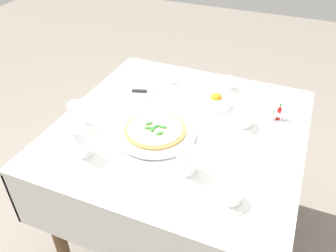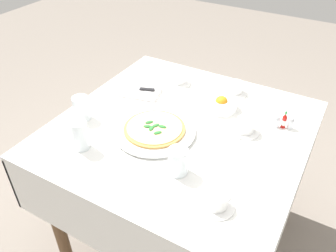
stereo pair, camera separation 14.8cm
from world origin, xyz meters
name	(u,v)px [view 1 (the left image)]	position (x,y,z in m)	size (l,w,h in m)	color
ground_plane	(177,231)	(0.00, 0.00, 0.00)	(8.00, 8.00, 0.00)	slate
dining_table	(180,150)	(0.00, 0.00, 0.61)	(1.06, 1.06, 0.75)	white
pizza_plate	(155,132)	(0.08, 0.09, 0.76)	(0.35, 0.35, 0.02)	white
pizza	(155,129)	(0.08, 0.09, 0.78)	(0.26, 0.26, 0.02)	#C68E47
coffee_cup_near_left	(226,84)	(-0.10, -0.39, 0.78)	(0.13, 0.13, 0.06)	white
coffee_cup_far_right	(170,78)	(0.19, -0.34, 0.78)	(0.13, 0.13, 0.06)	white
coffee_cup_left_edge	(244,120)	(-0.26, -0.11, 0.78)	(0.13, 0.13, 0.07)	white
coffee_cup_right_edge	(231,195)	(-0.31, 0.34, 0.78)	(0.13, 0.13, 0.06)	white
water_glass_back_corner	(83,144)	(0.28, 0.32, 0.81)	(0.07, 0.07, 0.13)	white
water_glass_far_left	(78,116)	(0.42, 0.16, 0.80)	(0.07, 0.07, 0.11)	white
water_glass_center_back	(187,161)	(-0.12, 0.26, 0.80)	(0.08, 0.08, 0.11)	white
napkin_folded	(130,93)	(0.33, -0.15, 0.76)	(0.24, 0.18, 0.02)	white
dinner_knife	(130,91)	(0.33, -0.15, 0.78)	(0.19, 0.08, 0.01)	silver
citrus_bowl	(216,100)	(-0.10, -0.22, 0.78)	(0.15, 0.15, 0.07)	white
hot_sauce_bottle	(279,113)	(-0.39, -0.22, 0.79)	(0.02, 0.02, 0.08)	#B7140F
salt_shaker	(272,114)	(-0.36, -0.21, 0.78)	(0.03, 0.03, 0.06)	white
pepper_shaker	(285,115)	(-0.42, -0.23, 0.78)	(0.03, 0.03, 0.06)	white
menu_card	(255,91)	(-0.25, -0.37, 0.78)	(0.09, 0.03, 0.06)	white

